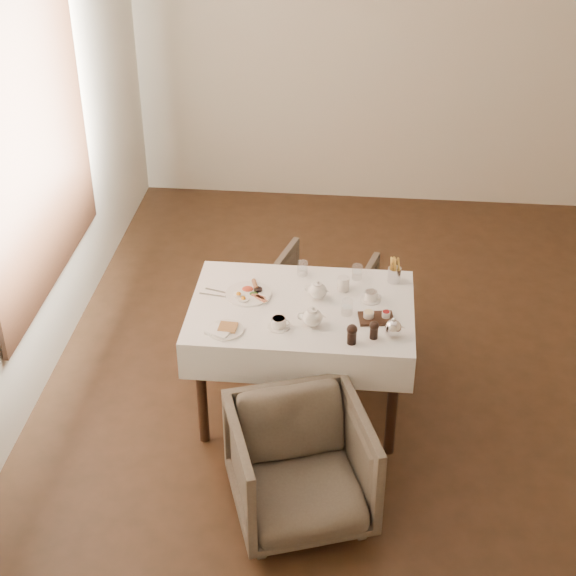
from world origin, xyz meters
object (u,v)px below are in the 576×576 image
(table, at_px, (302,322))
(armchair_far, at_px, (321,300))
(breakfast_plate, at_px, (249,293))
(teapot_centre, at_px, (318,290))
(armchair_near, at_px, (300,466))

(table, bearing_deg, armchair_far, 84.70)
(table, height_order, breakfast_plate, breakfast_plate)
(breakfast_plate, bearing_deg, armchair_far, 68.61)
(teapot_centre, bearing_deg, armchair_near, -77.21)
(teapot_centre, bearing_deg, table, -120.37)
(breakfast_plate, height_order, teapot_centre, teapot_centre)
(armchair_far, xyz_separation_m, breakfast_plate, (-0.39, -0.68, 0.47))
(breakfast_plate, distance_m, teapot_centre, 0.40)
(armchair_far, height_order, teapot_centre, teapot_centre)
(teapot_centre, bearing_deg, breakfast_plate, -166.32)
(armchair_near, distance_m, teapot_centre, 1.06)
(armchair_near, xyz_separation_m, breakfast_plate, (-0.38, 0.93, 0.44))
(breakfast_plate, xyz_separation_m, teapot_centre, (0.40, -0.00, 0.05))
(armchair_far, bearing_deg, teapot_centre, 106.26)
(armchair_far, bearing_deg, armchair_near, 105.03)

